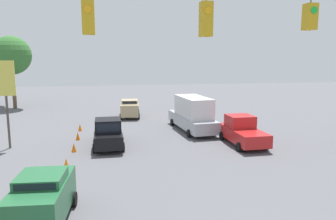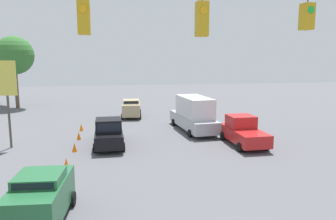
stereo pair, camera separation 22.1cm
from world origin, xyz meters
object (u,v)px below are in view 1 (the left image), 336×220
object	(u,v)px
overhead_signal_span	(257,86)
box_truck_silver_oncoming_deep	(193,114)
traffic_cone_nearest	(48,218)
tree_horizon_left	(11,56)
traffic_cone_third	(66,164)
sedan_tan_withflow_deep	(130,108)
pickup_truck_black_withflow_far	(108,133)
pickup_truck_red_oncoming_far	(242,131)
sedan_green_parked_shoulder	(43,197)
traffic_cone_second	(60,185)
traffic_cone_fourth	(74,148)
traffic_cone_farthest	(80,127)
traffic_cone_fifth	(78,136)

from	to	relation	value
overhead_signal_span	box_truck_silver_oncoming_deep	bearing A→B (deg)	-99.14
traffic_cone_nearest	tree_horizon_left	world-z (taller)	tree_horizon_left
traffic_cone_third	tree_horizon_left	xyz separation A→B (m)	(9.21, -25.27, 6.37)
sedan_tan_withflow_deep	traffic_cone_nearest	size ratio (longest dim) A/B	7.03
pickup_truck_black_withflow_far	box_truck_silver_oncoming_deep	size ratio (longest dim) A/B	0.71
box_truck_silver_oncoming_deep	sedan_tan_withflow_deep	bearing A→B (deg)	-56.89
pickup_truck_red_oncoming_far	traffic_cone_third	xyz separation A→B (m)	(12.33, 3.30, -0.67)
pickup_truck_black_withflow_far	traffic_cone_third	size ratio (longest dim) A/B	8.67
sedan_green_parked_shoulder	traffic_cone_second	world-z (taller)	sedan_green_parked_shoulder
overhead_signal_span	box_truck_silver_oncoming_deep	world-z (taller)	overhead_signal_span
sedan_tan_withflow_deep	sedan_green_parked_shoulder	size ratio (longest dim) A/B	1.05
pickup_truck_black_withflow_far	tree_horizon_left	size ratio (longest dim) A/B	0.59
sedan_green_parked_shoulder	traffic_cone_fourth	size ratio (longest dim) A/B	6.70
sedan_tan_withflow_deep	traffic_cone_third	distance (m)	16.87
overhead_signal_span	traffic_cone_nearest	bearing A→B (deg)	-26.47
traffic_cone_farthest	traffic_cone_fifth	bearing A→B (deg)	91.29
box_truck_silver_oncoming_deep	traffic_cone_fourth	distance (m)	11.00
sedan_tan_withflow_deep	traffic_cone_fourth	xyz separation A→B (m)	(4.73, 12.66, -0.69)
pickup_truck_red_oncoming_far	traffic_cone_second	distance (m)	13.95
traffic_cone_nearest	traffic_cone_farthest	xyz separation A→B (m)	(0.09, -16.88, 0.00)
pickup_truck_black_withflow_far	traffic_cone_fourth	bearing A→B (deg)	24.44
overhead_signal_span	pickup_truck_red_oncoming_far	xyz separation A→B (m)	(-5.46, -13.41, -4.64)
traffic_cone_second	traffic_cone_third	world-z (taller)	same
sedan_tan_withflow_deep	tree_horizon_left	xyz separation A→B (m)	(14.05, -9.12, 5.68)
sedan_tan_withflow_deep	box_truck_silver_oncoming_deep	bearing A→B (deg)	123.11
box_truck_silver_oncoming_deep	traffic_cone_farthest	world-z (taller)	box_truck_silver_oncoming_deep
box_truck_silver_oncoming_deep	tree_horizon_left	world-z (taller)	tree_horizon_left
overhead_signal_span	traffic_cone_third	distance (m)	13.32
sedan_tan_withflow_deep	pickup_truck_black_withflow_far	bearing A→B (deg)	78.41
sedan_tan_withflow_deep	sedan_green_parked_shoulder	bearing A→B (deg)	77.60
sedan_green_parked_shoulder	traffic_cone_second	xyz separation A→B (m)	(-0.21, -3.02, -0.73)
traffic_cone_second	tree_horizon_left	xyz separation A→B (m)	(9.30, -28.64, 6.37)
traffic_cone_third	traffic_cone_fourth	bearing A→B (deg)	-91.71
traffic_cone_fourth	tree_horizon_left	distance (m)	24.53
pickup_truck_black_withflow_far	tree_horizon_left	bearing A→B (deg)	-60.60
sedan_tan_withflow_deep	pickup_truck_red_oncoming_far	xyz separation A→B (m)	(-7.49, 12.84, -0.02)
pickup_truck_red_oncoming_far	sedan_tan_withflow_deep	bearing A→B (deg)	-59.75
traffic_cone_nearest	traffic_cone_fifth	world-z (taller)	same
sedan_tan_withflow_deep	traffic_cone_nearest	world-z (taller)	sedan_tan_withflow_deep
box_truck_silver_oncoming_deep	traffic_cone_third	xyz separation A→B (m)	(9.85, 8.46, -1.18)
sedan_tan_withflow_deep	overhead_signal_span	bearing A→B (deg)	94.43
pickup_truck_black_withflow_far	traffic_cone_fifth	xyz separation A→B (m)	(2.37, -2.31, -0.67)
traffic_cone_second	traffic_cone_fifth	bearing A→B (deg)	-89.99
traffic_cone_third	sedan_tan_withflow_deep	bearing A→B (deg)	-106.67
traffic_cone_fourth	tree_horizon_left	xyz separation A→B (m)	(9.32, -21.78, 6.37)
sedan_green_parked_shoulder	tree_horizon_left	xyz separation A→B (m)	(9.09, -31.66, 5.64)
traffic_cone_second	sedan_tan_withflow_deep	bearing A→B (deg)	-103.65
overhead_signal_span	traffic_cone_nearest	size ratio (longest dim) A/B	30.50
traffic_cone_fourth	traffic_cone_farthest	bearing A→B (deg)	-89.25
traffic_cone_second	traffic_cone_fifth	world-z (taller)	same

